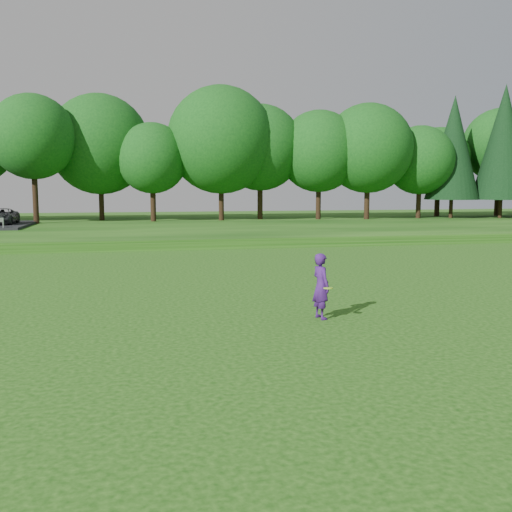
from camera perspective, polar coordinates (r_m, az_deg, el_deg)
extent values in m
plane|color=#123E0C|center=(14.80, 3.56, -7.32)|extent=(140.00, 140.00, 0.00)
cube|color=#123E0C|center=(48.10, -7.24, 2.92)|extent=(130.00, 30.00, 0.60)
cube|color=gray|center=(34.24, -5.34, 0.85)|extent=(130.00, 1.60, 0.04)
imported|color=#353639|center=(47.97, -24.10, 3.65)|extent=(1.99, 4.32, 1.20)
imported|color=#41186D|center=(15.87, 6.52, -3.01)|extent=(0.58, 0.75, 1.83)
cylinder|color=#A6E424|center=(15.43, 7.23, -3.21)|extent=(0.26, 0.26, 0.03)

